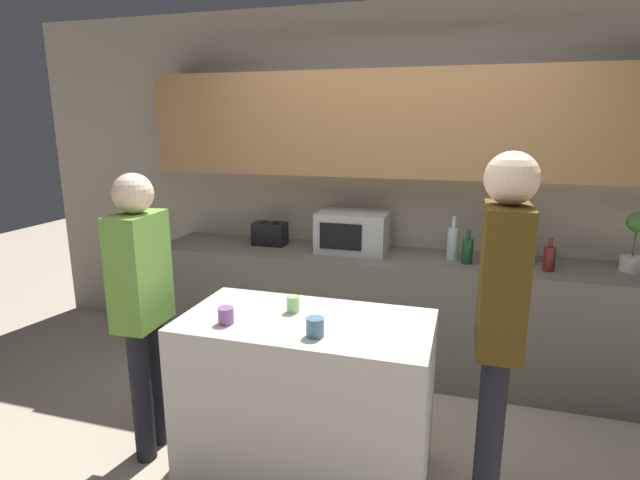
# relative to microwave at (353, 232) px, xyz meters

# --- Properties ---
(back_wall) EXTENTS (6.40, 0.40, 2.70)m
(back_wall) POSITION_rel_microwave_xyz_m (0.28, 0.21, 0.50)
(back_wall) COLOR #B2A893
(back_wall) RESTS_ON ground_plane
(back_counter) EXTENTS (3.60, 0.62, 0.88)m
(back_counter) POSITION_rel_microwave_xyz_m (0.28, -0.06, -0.59)
(back_counter) COLOR #6B665B
(back_counter) RESTS_ON ground_plane
(kitchen_island) EXTENTS (1.25, 0.66, 0.88)m
(kitchen_island) POSITION_rel_microwave_xyz_m (0.08, -1.39, -0.59)
(kitchen_island) COLOR beige
(kitchen_island) RESTS_ON ground_plane
(microwave) EXTENTS (0.52, 0.39, 0.30)m
(microwave) POSITION_rel_microwave_xyz_m (0.00, 0.00, 0.00)
(microwave) COLOR #B7BABC
(microwave) RESTS_ON back_counter
(toaster) EXTENTS (0.26, 0.16, 0.18)m
(toaster) POSITION_rel_microwave_xyz_m (-0.68, 0.00, -0.06)
(toaster) COLOR black
(toaster) RESTS_ON back_counter
(potted_plant) EXTENTS (0.14, 0.14, 0.39)m
(potted_plant) POSITION_rel_microwave_xyz_m (1.87, 0.00, 0.05)
(potted_plant) COLOR silver
(potted_plant) RESTS_ON back_counter
(bottle_0) EXTENTS (0.08, 0.08, 0.31)m
(bottle_0) POSITION_rel_microwave_xyz_m (0.73, -0.02, -0.03)
(bottle_0) COLOR silver
(bottle_0) RESTS_ON back_counter
(bottle_1) EXTENTS (0.08, 0.08, 0.24)m
(bottle_1) POSITION_rel_microwave_xyz_m (0.84, -0.11, -0.06)
(bottle_1) COLOR #194723
(bottle_1) RESTS_ON back_counter
(bottle_2) EXTENTS (0.07, 0.07, 0.28)m
(bottle_2) POSITION_rel_microwave_xyz_m (0.96, -0.15, -0.04)
(bottle_2) COLOR maroon
(bottle_2) RESTS_ON back_counter
(bottle_3) EXTENTS (0.07, 0.07, 0.23)m
(bottle_3) POSITION_rel_microwave_xyz_m (1.05, 0.05, -0.06)
(bottle_3) COLOR maroon
(bottle_3) RESTS_ON back_counter
(bottle_4) EXTENTS (0.07, 0.07, 0.30)m
(bottle_4) POSITION_rel_microwave_xyz_m (1.15, -0.00, -0.03)
(bottle_4) COLOR #472814
(bottle_4) RESTS_ON back_counter
(bottle_5) EXTENTS (0.08, 0.08, 0.28)m
(bottle_5) POSITION_rel_microwave_xyz_m (1.25, 0.01, -0.04)
(bottle_5) COLOR silver
(bottle_5) RESTS_ON back_counter
(bottle_6) EXTENTS (0.08, 0.08, 0.22)m
(bottle_6) POSITION_rel_microwave_xyz_m (1.35, -0.14, -0.06)
(bottle_6) COLOR maroon
(bottle_6) RESTS_ON back_counter
(cup_0) EXTENTS (0.07, 0.07, 0.08)m
(cup_0) POSITION_rel_microwave_xyz_m (-0.02, -1.31, -0.11)
(cup_0) COLOR #90E280
(cup_0) RESTS_ON kitchen_island
(cup_1) EXTENTS (0.08, 0.08, 0.08)m
(cup_1) POSITION_rel_microwave_xyz_m (-0.28, -1.55, -0.11)
(cup_1) COLOR #90549F
(cup_1) RESTS_ON kitchen_island
(cup_2) EXTENTS (0.08, 0.08, 0.09)m
(cup_2) POSITION_rel_microwave_xyz_m (0.18, -1.57, -0.11)
(cup_2) COLOR teal
(cup_2) RESTS_ON kitchen_island
(person_left) EXTENTS (0.21, 0.35, 1.59)m
(person_left) POSITION_rel_microwave_xyz_m (-0.83, -1.45, -0.09)
(person_left) COLOR black
(person_left) RESTS_ON ground_plane
(person_center) EXTENTS (0.23, 0.34, 1.73)m
(person_center) POSITION_rel_microwave_xyz_m (0.99, -1.38, 0.00)
(person_center) COLOR black
(person_center) RESTS_ON ground_plane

